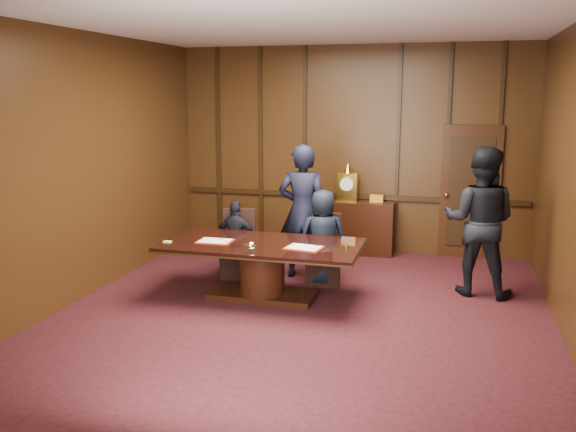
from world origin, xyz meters
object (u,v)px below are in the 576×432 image
object	(u,v)px
witness_left	(303,212)
witness_right	(480,221)
signatory_left	(236,239)
signatory_right	(323,238)
sideboard	(347,225)
conference_table	(262,261)

from	to	relation	value
witness_left	witness_right	world-z (taller)	witness_right
signatory_left	witness_left	xyz separation A→B (m)	(0.94, 0.29, 0.41)
signatory_left	signatory_right	size ratio (longest dim) A/B	0.84
witness_left	witness_right	distance (m)	2.48
sideboard	signatory_left	size ratio (longest dim) A/B	1.38
sideboard	signatory_right	size ratio (longest dim) A/B	1.16
sideboard	witness_right	xyz separation A→B (m)	(2.10, -1.73, 0.52)
signatory_left	signatory_right	bearing A→B (deg)	-178.25
witness_left	signatory_right	bearing A→B (deg)	138.71
conference_table	signatory_right	bearing A→B (deg)	50.91
conference_table	witness_right	distance (m)	2.97
signatory_left	witness_left	world-z (taller)	witness_left
signatory_left	witness_left	size ratio (longest dim) A/B	0.59
signatory_right	witness_left	bearing A→B (deg)	-57.59
conference_table	witness_left	bearing A→B (deg)	75.34
signatory_left	signatory_right	world-z (taller)	signatory_right
sideboard	signatory_right	distance (m)	1.90
conference_table	signatory_left	bearing A→B (deg)	129.09
signatory_left	signatory_right	distance (m)	1.30
signatory_right	witness_right	world-z (taller)	witness_right
conference_table	witness_left	distance (m)	1.22
sideboard	signatory_left	world-z (taller)	sideboard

